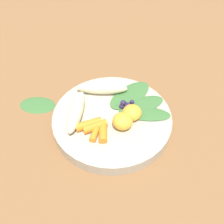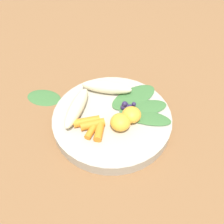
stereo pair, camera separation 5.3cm
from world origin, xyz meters
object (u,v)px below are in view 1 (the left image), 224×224
Objects in this scene: bowl at (112,119)px; banana_peeled_left at (76,111)px; orange_segment_near at (132,113)px; kale_leaf_stray at (37,104)px; banana_peeled_right at (102,88)px.

banana_peeled_left reaches higher than bowl.
orange_segment_near is (0.13, -0.01, 0.00)m from banana_peeled_left.
banana_peeled_left is 2.94× the size of orange_segment_near.
banana_peeled_left reaches higher than kale_leaf_stray.
kale_leaf_stray is (-0.19, 0.07, -0.01)m from bowl.
banana_peeled_left is 0.13m from kale_leaf_stray.
banana_peeled_right reaches higher than kale_leaf_stray.
kale_leaf_stray is (-0.11, 0.06, -0.04)m from banana_peeled_left.
banana_peeled_right is 1.35× the size of kale_leaf_stray.
bowl is 0.09m from banana_peeled_right.
banana_peeled_right is at bearing -165.95° from kale_leaf_stray.
bowl reaches higher than kale_leaf_stray.
banana_peeled_left is 0.13m from orange_segment_near.
kale_leaf_stray is (-0.17, -0.01, -0.04)m from banana_peeled_right.
orange_segment_near is at bearing 172.91° from kale_leaf_stray.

